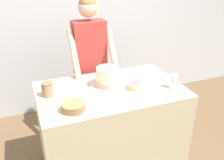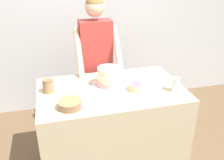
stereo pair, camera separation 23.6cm
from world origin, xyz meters
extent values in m
cube|color=silver|center=(0.00, 1.88, 1.30)|extent=(10.00, 0.05, 2.60)
cube|color=#C6B793|center=(0.00, 0.43, 0.48)|extent=(1.43, 0.86, 0.96)
cylinder|color=#2D2D38|center=(-0.11, 1.07, 0.43)|extent=(0.11, 0.11, 0.85)
cylinder|color=#2D2D38|center=(0.06, 1.07, 0.43)|extent=(0.11, 0.11, 0.85)
cube|color=#B23833|center=(-0.02, 1.07, 1.17)|extent=(0.37, 0.20, 0.64)
cylinder|color=beige|center=(-0.24, 0.90, 1.17)|extent=(0.07, 0.40, 0.54)
cylinder|color=beige|center=(0.20, 0.90, 1.17)|extent=(0.07, 0.40, 0.54)
sphere|color=beige|center=(-0.02, 1.07, 1.64)|extent=(0.21, 0.21, 0.21)
sphere|color=olive|center=(-0.02, 1.07, 1.68)|extent=(0.20, 0.20, 0.20)
cylinder|color=silver|center=(-0.01, 0.51, 0.96)|extent=(0.35, 0.35, 0.01)
cylinder|color=pink|center=(-0.01, 0.51, 1.00)|extent=(0.25, 0.25, 0.06)
cylinder|color=#F4EABC|center=(-0.01, 0.51, 1.05)|extent=(0.23, 0.23, 0.06)
cylinder|color=#F4EABC|center=(-0.01, 0.51, 1.11)|extent=(0.22, 0.22, 0.06)
cylinder|color=white|center=(-0.01, 0.51, 1.15)|extent=(0.22, 0.22, 0.01)
cylinder|color=beige|center=(0.23, 0.34, 0.99)|extent=(0.14, 0.14, 0.07)
cylinder|color=#9E66B7|center=(0.23, 0.34, 1.02)|extent=(0.12, 0.12, 0.01)
cylinder|color=silver|center=(0.24, 0.30, 1.03)|extent=(0.07, 0.02, 0.14)
cylinder|color=#936B4C|center=(-0.43, 0.18, 0.99)|extent=(0.20, 0.20, 0.07)
cylinder|color=#F2DB4C|center=(-0.43, 0.18, 1.02)|extent=(0.18, 0.18, 0.01)
cylinder|color=silver|center=(-0.40, 0.25, 1.04)|extent=(0.08, 0.04, 0.15)
cylinder|color=silver|center=(0.58, 0.23, 1.03)|extent=(0.08, 0.08, 0.14)
cylinder|color=silver|center=(0.45, 0.44, 0.96)|extent=(0.26, 0.26, 0.01)
cylinder|color=#9E7F5B|center=(-0.59, 0.51, 1.01)|extent=(0.11, 0.11, 0.11)
cylinder|color=olive|center=(-0.59, 0.51, 1.08)|extent=(0.10, 0.10, 0.02)
camera|label=1|loc=(-0.76, -1.60, 2.09)|focal=40.00mm
camera|label=2|loc=(-0.53, -1.67, 2.09)|focal=40.00mm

